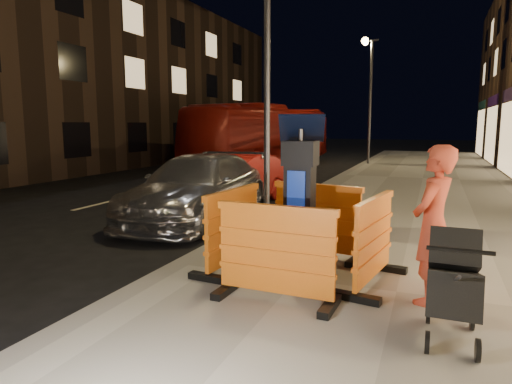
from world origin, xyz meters
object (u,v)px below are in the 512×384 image
at_px(barrier_front, 276,254).
at_px(car_red, 233,205).
at_px(man, 433,225).
at_px(stroller, 454,288).
at_px(parking_kiosk, 300,202).
at_px(car_silver, 198,219).
at_px(barrier_kerbside, 233,229).
at_px(barrier_bldgside, 373,241).
at_px(bus_doubledecker, 264,166).
at_px(barrier_back, 317,221).

distance_m(barrier_front, car_red, 7.16).
distance_m(barrier_front, man, 1.77).
bearing_deg(stroller, parking_kiosk, 146.66).
bearing_deg(man, car_silver, -105.58).
xyz_separation_m(barrier_kerbside, stroller, (2.77, -1.24, -0.05)).
relative_size(barrier_bldgside, bus_doubledecker, 0.13).
distance_m(barrier_back, stroller, 2.85).
distance_m(barrier_bldgside, car_silver, 5.43).
distance_m(bus_doubledecker, man, 18.60).
relative_size(barrier_back, car_red, 0.35).
bearing_deg(barrier_front, bus_doubledecker, 113.23).
xyz_separation_m(car_silver, stroller, (5.13, -4.54, 0.65)).
height_order(car_silver, bus_doubledecker, bus_doubledecker).
bearing_deg(barrier_bldgside, bus_doubledecker, 34.13).
distance_m(barrier_kerbside, bus_doubledecker, 17.29).
bearing_deg(barrier_back, car_silver, 155.05).
xyz_separation_m(man, stroller, (0.20, -0.90, -0.39)).
height_order(barrier_bldgside, car_silver, barrier_bldgside).
relative_size(barrier_front, bus_doubledecker, 0.13).
bearing_deg(parking_kiosk, barrier_bldgside, 7.47).
height_order(bus_doubledecker, stroller, bus_doubledecker).
bearing_deg(car_silver, barrier_front, -55.44).
relative_size(barrier_back, stroller, 1.42).
distance_m(parking_kiosk, barrier_kerbside, 1.05).
bearing_deg(barrier_back, parking_kiosk, -79.53).
bearing_deg(man, barrier_front, -48.53).
height_order(barrier_front, bus_doubledecker, bus_doubledecker).
bearing_deg(parking_kiosk, bus_doubledecker, 119.32).
height_order(parking_kiosk, barrier_back, parking_kiosk).
bearing_deg(barrier_front, barrier_back, 92.47).
bearing_deg(man, parking_kiosk, -80.96).
bearing_deg(barrier_kerbside, car_red, 29.75).
bearing_deg(barrier_kerbside, bus_doubledecker, 24.40).
xyz_separation_m(barrier_kerbside, barrier_bldgside, (1.90, 0.00, 0.00)).
height_order(car_silver, man, man).
distance_m(car_silver, bus_doubledecker, 13.44).
relative_size(barrier_front, car_red, 0.35).
distance_m(barrier_kerbside, barrier_bldgside, 1.90).
height_order(parking_kiosk, stroller, parking_kiosk).
relative_size(car_red, stroller, 4.06).
xyz_separation_m(barrier_kerbside, man, (2.57, -0.34, 0.33)).
xyz_separation_m(car_red, bus_doubledecker, (-3.20, 11.00, 0.00)).
xyz_separation_m(parking_kiosk, barrier_kerbside, (-0.95, 0.00, -0.44)).
bearing_deg(parking_kiosk, car_silver, 142.50).
relative_size(car_silver, stroller, 4.96).
xyz_separation_m(barrier_front, barrier_bldgside, (0.95, 0.95, 0.00)).
distance_m(car_silver, car_red, 2.04).
height_order(barrier_front, car_red, barrier_front).
distance_m(barrier_bldgside, man, 0.82).
distance_m(man, stroller, 1.00).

